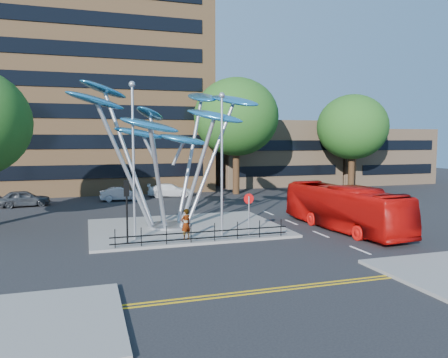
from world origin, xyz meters
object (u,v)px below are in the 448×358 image
object	(u,v)px
tree_far	(352,127)
red_bus	(344,208)
tree_right	(236,117)
pedestrian	(186,224)
parked_car_left	(24,198)
parked_car_right	(170,190)
leaf_sculpture	(166,122)
no_entry_sign_island	(249,207)
traffic_light_island	(127,198)
street_lamp_left	(133,147)
street_lamp_right	(222,151)
parked_car_mid	(121,194)

from	to	relation	value
tree_far	red_bus	size ratio (longest dim) A/B	1.05
tree_right	pedestrian	distance (m)	22.91
pedestrian	parked_car_left	world-z (taller)	pedestrian
parked_car_right	pedestrian	bearing A→B (deg)	-178.28
leaf_sculpture	no_entry_sign_island	xyz separation A→B (m)	(4.07, -4.16, -5.06)
traffic_light_island	street_lamp_left	bearing A→B (deg)	63.43
tree_right	traffic_light_island	size ratio (longest dim) A/B	3.54
traffic_light_island	no_entry_sign_island	xyz separation A→B (m)	(7.00, 0.02, -0.80)
no_entry_sign_island	pedestrian	distance (m)	3.86
no_entry_sign_island	parked_car_left	bearing A→B (deg)	130.20
leaf_sculpture	parked_car_left	xyz separation A→B (m)	(-10.10, 12.60, -6.16)
pedestrian	parked_car_left	size ratio (longest dim) A/B	0.42
street_lamp_right	leaf_sculpture	bearing A→B (deg)	124.91
tree_far	traffic_light_island	world-z (taller)	tree_far
tree_right	traffic_light_island	world-z (taller)	tree_right
leaf_sculpture	parked_car_right	world-z (taller)	leaf_sculpture
tree_right	red_bus	world-z (taller)	tree_right
parked_car_mid	red_bus	bearing A→B (deg)	-145.69
pedestrian	red_bus	bearing A→B (deg)	154.50
leaf_sculpture	parked_car_mid	size ratio (longest dim) A/B	3.22
tree_far	street_lamp_left	bearing A→B (deg)	-145.08
parked_car_left	parked_car_right	bearing A→B (deg)	-87.15
leaf_sculpture	street_lamp_right	distance (m)	4.83
red_bus	pedestrian	world-z (taller)	red_bus
tree_right	red_bus	size ratio (longest dim) A/B	1.18
no_entry_sign_island	parked_car_right	bearing A→B (deg)	93.05
street_lamp_right	parked_car_mid	xyz separation A→B (m)	(-4.43, 17.37, -4.44)
street_lamp_right	no_entry_sign_island	world-z (taller)	street_lamp_right
parked_car_mid	street_lamp_left	bearing A→B (deg)	177.33
pedestrian	traffic_light_island	bearing A→B (deg)	-26.34
pedestrian	parked_car_mid	size ratio (longest dim) A/B	0.44
no_entry_sign_island	red_bus	bearing A→B (deg)	1.18
traffic_light_island	tree_far	bearing A→B (deg)	35.84
traffic_light_island	pedestrian	xyz separation A→B (m)	(3.22, 0.00, -1.59)
no_entry_sign_island	parked_car_mid	size ratio (longest dim) A/B	0.62
parked_car_left	parked_car_mid	distance (m)	8.31
pedestrian	parked_car_mid	bearing A→B (deg)	-109.46
street_lamp_right	pedestrian	bearing A→B (deg)	-167.61
traffic_light_island	pedestrian	world-z (taller)	traffic_light_island
tree_far	parked_car_mid	world-z (taller)	tree_far
parked_car_left	parked_car_right	size ratio (longest dim) A/B	0.94
street_lamp_left	red_bus	world-z (taller)	street_lamp_left
street_lamp_left	pedestrian	bearing A→B (deg)	-20.16
street_lamp_left	parked_car_mid	distance (m)	17.52
traffic_light_island	parked_car_left	xyz separation A→B (m)	(-7.17, 16.78, -1.90)
parked_car_right	red_bus	bearing A→B (deg)	-148.90
leaf_sculpture	no_entry_sign_island	distance (m)	7.71
tree_far	street_lamp_right	xyz separation A→B (m)	(-21.50, -19.00, -2.01)
street_lamp_left	no_entry_sign_island	xyz separation A→B (m)	(6.50, -0.98, -3.54)
parked_car_mid	traffic_light_island	bearing A→B (deg)	175.83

